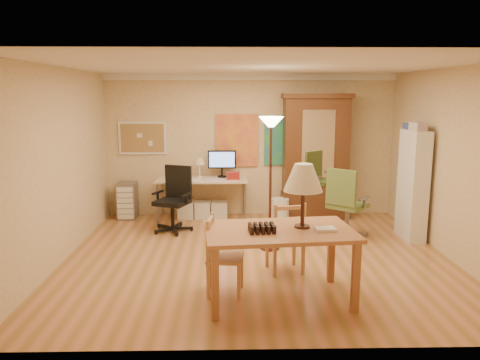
{
  "coord_description": "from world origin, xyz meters",
  "views": [
    {
      "loc": [
        -0.39,
        -6.46,
        2.32
      ],
      "look_at": [
        -0.24,
        0.3,
        1.08
      ],
      "focal_mm": 35.0,
      "sensor_mm": 36.0,
      "label": 1
    }
  ],
  "objects_px": {
    "computer_desk": "(204,194)",
    "armoire": "(315,164)",
    "office_chair_black": "(174,214)",
    "bookshelf": "(413,185)",
    "dining_table": "(288,215)",
    "office_chair_green": "(346,219)"
  },
  "relations": [
    {
      "from": "computer_desk",
      "to": "armoire",
      "type": "relative_size",
      "value": 0.72
    },
    {
      "from": "office_chair_black",
      "to": "bookshelf",
      "type": "bearing_deg",
      "value": -7.32
    },
    {
      "from": "dining_table",
      "to": "computer_desk",
      "type": "bearing_deg",
      "value": 107.75
    },
    {
      "from": "computer_desk",
      "to": "office_chair_green",
      "type": "height_order",
      "value": "computer_desk"
    },
    {
      "from": "armoire",
      "to": "bookshelf",
      "type": "relative_size",
      "value": 1.33
    },
    {
      "from": "dining_table",
      "to": "office_chair_green",
      "type": "distance_m",
      "value": 2.69
    },
    {
      "from": "dining_table",
      "to": "armoire",
      "type": "height_order",
      "value": "armoire"
    },
    {
      "from": "office_chair_black",
      "to": "bookshelf",
      "type": "relative_size",
      "value": 0.63
    },
    {
      "from": "computer_desk",
      "to": "office_chair_green",
      "type": "relative_size",
      "value": 1.46
    },
    {
      "from": "office_chair_black",
      "to": "armoire",
      "type": "height_order",
      "value": "armoire"
    },
    {
      "from": "dining_table",
      "to": "office_chair_black",
      "type": "xyz_separation_m",
      "value": [
        -1.62,
        2.74,
        -0.69
      ]
    },
    {
      "from": "office_chair_green",
      "to": "armoire",
      "type": "height_order",
      "value": "armoire"
    },
    {
      "from": "office_chair_green",
      "to": "bookshelf",
      "type": "distance_m",
      "value": 1.19
    },
    {
      "from": "computer_desk",
      "to": "armoire",
      "type": "height_order",
      "value": "armoire"
    },
    {
      "from": "bookshelf",
      "to": "office_chair_green",
      "type": "bearing_deg",
      "value": 177.11
    },
    {
      "from": "armoire",
      "to": "office_chair_green",
      "type": "bearing_deg",
      "value": -77.95
    },
    {
      "from": "dining_table",
      "to": "bookshelf",
      "type": "relative_size",
      "value": 0.99
    },
    {
      "from": "office_chair_black",
      "to": "bookshelf",
      "type": "xyz_separation_m",
      "value": [
        3.91,
        -0.5,
        0.58
      ]
    },
    {
      "from": "computer_desk",
      "to": "office_chair_black",
      "type": "relative_size",
      "value": 1.52
    },
    {
      "from": "office_chair_green",
      "to": "bookshelf",
      "type": "xyz_separation_m",
      "value": [
        1.04,
        -0.05,
        0.57
      ]
    },
    {
      "from": "office_chair_black",
      "to": "office_chair_green",
      "type": "relative_size",
      "value": 0.96
    },
    {
      "from": "office_chair_black",
      "to": "bookshelf",
      "type": "distance_m",
      "value": 3.98
    }
  ]
}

